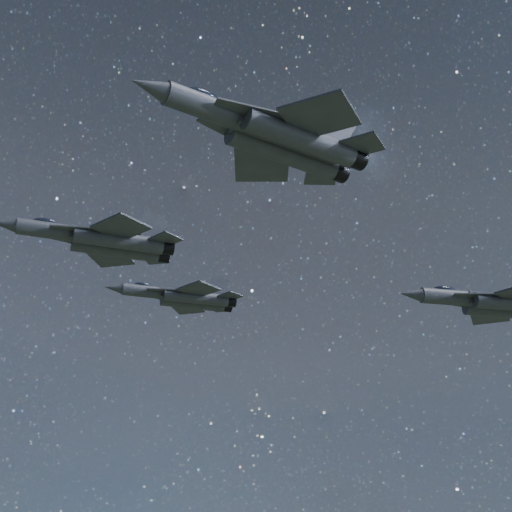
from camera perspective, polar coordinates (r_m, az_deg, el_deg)
name	(u,v)px	position (r m, az deg, el deg)	size (l,w,h in m)	color
jet_lead	(103,240)	(67.54, -12.16, 1.25)	(16.99, 12.13, 4.34)	#32353F
jet_left	(184,297)	(83.64, -5.79, -3.30)	(15.83, 11.22, 4.02)	#32353F
jet_right	(274,135)	(49.77, 1.47, 9.62)	(18.56, 12.71, 4.66)	#32353F
jet_slot	(496,303)	(78.79, 18.62, -3.59)	(18.50, 12.86, 4.65)	#32353F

